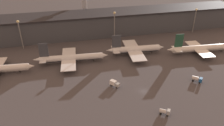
{
  "coord_description": "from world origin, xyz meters",
  "views": [
    {
      "loc": [
        -36.78,
        -83.3,
        66.22
      ],
      "look_at": [
        -11.21,
        22.16,
        6.0
      ],
      "focal_mm": 35.0,
      "sensor_mm": 36.0,
      "label": 1
    }
  ],
  "objects_px": {
    "airplane_3": "(202,48)",
    "service_vehicle_0": "(114,83)",
    "airplane_2": "(135,49)",
    "service_vehicle_4": "(197,79)",
    "service_vehicle_3": "(165,112)",
    "airplane_1": "(71,58)"
  },
  "relations": [
    {
      "from": "airplane_1",
      "to": "service_vehicle_3",
      "type": "height_order",
      "value": "airplane_1"
    },
    {
      "from": "airplane_2",
      "to": "service_vehicle_4",
      "type": "distance_m",
      "value": 44.85
    },
    {
      "from": "service_vehicle_4",
      "to": "airplane_2",
      "type": "bearing_deg",
      "value": 163.21
    },
    {
      "from": "airplane_3",
      "to": "service_vehicle_0",
      "type": "height_order",
      "value": "airplane_3"
    },
    {
      "from": "airplane_2",
      "to": "airplane_3",
      "type": "height_order",
      "value": "airplane_3"
    },
    {
      "from": "airplane_2",
      "to": "service_vehicle_4",
      "type": "bearing_deg",
      "value": -56.27
    },
    {
      "from": "airplane_2",
      "to": "service_vehicle_0",
      "type": "xyz_separation_m",
      "value": [
        -22.63,
        -32.86,
        -1.96
      ]
    },
    {
      "from": "service_vehicle_3",
      "to": "service_vehicle_0",
      "type": "bearing_deg",
      "value": 154.7
    },
    {
      "from": "airplane_3",
      "to": "service_vehicle_4",
      "type": "height_order",
      "value": "airplane_3"
    },
    {
      "from": "airplane_2",
      "to": "service_vehicle_3",
      "type": "height_order",
      "value": "airplane_2"
    },
    {
      "from": "service_vehicle_0",
      "to": "service_vehicle_3",
      "type": "xyz_separation_m",
      "value": [
        16.13,
        -26.03,
        -0.18
      ]
    },
    {
      "from": "service_vehicle_3",
      "to": "service_vehicle_4",
      "type": "distance_m",
      "value": 34.4
    },
    {
      "from": "airplane_1",
      "to": "service_vehicle_0",
      "type": "relative_size",
      "value": 8.56
    },
    {
      "from": "service_vehicle_3",
      "to": "airplane_2",
      "type": "bearing_deg",
      "value": 116.61
    },
    {
      "from": "service_vehicle_4",
      "to": "service_vehicle_3",
      "type": "bearing_deg",
      "value": -100.81
    },
    {
      "from": "airplane_2",
      "to": "airplane_3",
      "type": "relative_size",
      "value": 0.8
    },
    {
      "from": "airplane_3",
      "to": "service_vehicle_0",
      "type": "relative_size",
      "value": 9.22
    },
    {
      "from": "airplane_1",
      "to": "airplane_3",
      "type": "bearing_deg",
      "value": 0.43
    },
    {
      "from": "service_vehicle_0",
      "to": "service_vehicle_4",
      "type": "bearing_deg",
      "value": 42.17
    },
    {
      "from": "airplane_3",
      "to": "service_vehicle_0",
      "type": "bearing_deg",
      "value": -155.28
    },
    {
      "from": "airplane_1",
      "to": "service_vehicle_4",
      "type": "bearing_deg",
      "value": -25.25
    },
    {
      "from": "airplane_1",
      "to": "airplane_2",
      "type": "relative_size",
      "value": 1.15
    }
  ]
}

